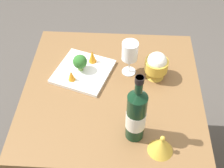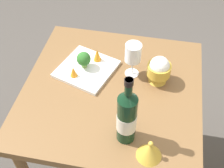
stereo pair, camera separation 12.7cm
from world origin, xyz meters
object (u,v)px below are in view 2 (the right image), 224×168
wine_bottle (127,117)px  rice_bowl_lid (150,150)px  wine_glass (133,54)px  carrot_garnish_left (97,55)px  broccoli_floret (84,59)px  carrot_garnish_right (73,72)px  rice_bowl (159,70)px  serving_plate (87,69)px

wine_bottle → rice_bowl_lid: size_ratio=3.35×
rice_bowl_lid → wine_glass: bearing=-163.1°
wine_bottle → wine_glass: 0.36m
carrot_garnish_left → rice_bowl_lid: bearing=33.3°
wine_bottle → broccoli_floret: size_ratio=3.91×
wine_bottle → carrot_garnish_right: (-0.28, -0.29, -0.09)m
broccoli_floret → carrot_garnish_right: broccoli_floret is taller
rice_bowl → carrot_garnish_right: 0.40m
wine_glass → carrot_garnish_right: wine_glass is taller
serving_plate → rice_bowl: bearing=89.0°
wine_glass → wine_bottle: bearing=4.5°
wine_glass → carrot_garnish_right: (0.08, -0.27, -0.09)m
wine_glass → carrot_garnish_right: size_ratio=3.26×
carrot_garnish_right → wine_glass: bearing=107.3°
wine_glass → rice_bowl_lid: (0.43, 0.13, -0.09)m
wine_bottle → rice_bowl_lid: wine_bottle is taller
rice_bowl_lid → wine_bottle: bearing=-123.3°
wine_bottle → wine_glass: (-0.36, -0.03, -0.00)m
rice_bowl_lid → broccoli_floret: 0.55m
rice_bowl_lid → serving_plate: size_ratio=0.32×
carrot_garnish_left → carrot_garnish_right: size_ratio=1.22×
wine_bottle → rice_bowl: wine_bottle is taller
rice_bowl_lid → carrot_garnish_right: size_ratio=1.82×
wine_glass → rice_bowl_lid: 0.46m
wine_glass → rice_bowl: size_ratio=1.26×
wine_glass → broccoli_floret: wine_glass is taller
broccoli_floret → wine_glass: bearing=93.2°
rice_bowl_lid → carrot_garnish_right: 0.52m
serving_plate → carrot_garnish_right: size_ratio=5.75×
broccoli_floret → carrot_garnish_right: (0.07, -0.03, -0.02)m
carrot_garnish_right → rice_bowl_lid: bearing=49.0°
wine_bottle → rice_bowl: bearing=163.9°
broccoli_floret → serving_plate: bearing=67.9°
wine_glass → broccoli_floret: (0.01, -0.23, -0.06)m
wine_glass → carrot_garnish_right: bearing=-72.7°
wine_glass → serving_plate: (0.02, -0.22, -0.12)m
wine_bottle → carrot_garnish_right: size_ratio=6.10×
rice_bowl → serving_plate: size_ratio=0.45×
broccoli_floret → rice_bowl: bearing=88.3°
wine_glass → serving_plate: bearing=-85.4°
serving_plate → carrot_garnish_left: (-0.07, 0.04, 0.04)m
wine_glass → carrot_garnish_left: wine_glass is taller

